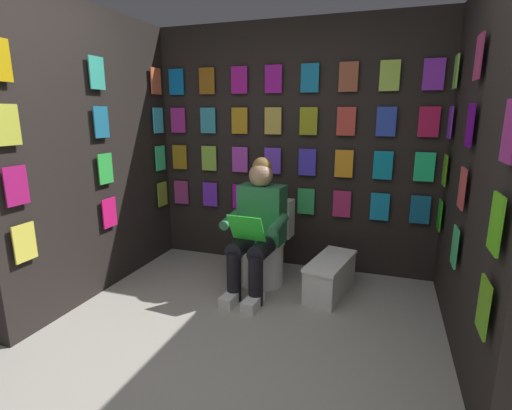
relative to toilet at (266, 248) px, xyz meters
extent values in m
plane|color=#9E998E|center=(-0.10, 1.62, -0.33)|extent=(30.00, 30.00, 0.00)
cube|color=black|center=(-0.10, -0.53, 0.89)|extent=(2.94, 0.10, 2.43)
cube|color=#963279|center=(1.14, -0.45, 0.37)|extent=(0.17, 0.01, 0.26)
cube|color=#6D2BD3|center=(0.78, -0.45, 0.37)|extent=(0.17, 0.01, 0.26)
cube|color=#B510C2|center=(0.43, -0.45, 0.37)|extent=(0.17, 0.01, 0.26)
cube|color=#6DA830|center=(0.08, -0.45, 0.37)|extent=(0.17, 0.01, 0.26)
cube|color=green|center=(-0.28, -0.45, 0.37)|extent=(0.17, 0.01, 0.26)
cube|color=#B4255E|center=(-0.63, -0.45, 0.37)|extent=(0.17, 0.01, 0.26)
cube|color=#128CC3|center=(-0.99, -0.45, 0.37)|extent=(0.17, 0.01, 0.26)
cube|color=#135F91|center=(-1.34, -0.45, 0.37)|extent=(0.17, 0.01, 0.26)
cube|color=#A27119|center=(1.14, -0.45, 0.77)|extent=(0.17, 0.01, 0.26)
cube|color=#8CBB3F|center=(0.78, -0.45, 0.77)|extent=(0.17, 0.01, 0.26)
cube|color=purple|center=(0.43, -0.45, 0.77)|extent=(0.17, 0.01, 0.26)
cube|color=#6839D7|center=(0.08, -0.45, 0.77)|extent=(0.17, 0.01, 0.26)
cube|color=#4134CD|center=(-0.28, -0.45, 0.77)|extent=(0.17, 0.01, 0.26)
cube|color=orange|center=(-0.63, -0.45, 0.77)|extent=(0.17, 0.01, 0.26)
cube|color=#0B8EB0|center=(-0.99, -0.45, 0.77)|extent=(0.17, 0.01, 0.26)
cube|color=#1DD67F|center=(-1.34, -0.45, 0.77)|extent=(0.17, 0.01, 0.26)
cube|color=#B02688|center=(1.14, -0.45, 1.16)|extent=(0.17, 0.01, 0.26)
cube|color=teal|center=(0.78, -0.45, 1.16)|extent=(0.17, 0.01, 0.26)
cube|color=#B88018|center=(0.43, -0.45, 1.16)|extent=(0.17, 0.01, 0.26)
cube|color=gold|center=(0.08, -0.45, 1.16)|extent=(0.17, 0.01, 0.26)
cube|color=olive|center=(-0.28, -0.45, 1.16)|extent=(0.17, 0.01, 0.26)
cube|color=#C53C32|center=(-0.63, -0.45, 1.16)|extent=(0.17, 0.01, 0.26)
cube|color=#2844B7|center=(-0.99, -0.45, 1.16)|extent=(0.17, 0.01, 0.26)
cube|color=#C11846|center=(-1.34, -0.45, 1.16)|extent=(0.17, 0.01, 0.26)
cube|color=#0C6BBE|center=(1.14, -0.45, 1.55)|extent=(0.17, 0.01, 0.26)
cube|color=#915614|center=(0.78, -0.45, 1.55)|extent=(0.17, 0.01, 0.26)
cube|color=#A3168A|center=(0.43, -0.45, 1.55)|extent=(0.17, 0.01, 0.26)
cube|color=#991390|center=(0.08, -0.45, 1.55)|extent=(0.17, 0.01, 0.26)
cube|color=#1173A3|center=(-0.28, -0.45, 1.55)|extent=(0.17, 0.01, 0.26)
cube|color=brown|center=(-0.63, -0.45, 1.55)|extent=(0.17, 0.01, 0.26)
cube|color=#A0C844|center=(-0.99, -0.45, 1.55)|extent=(0.17, 0.01, 0.26)
cube|color=purple|center=(-1.34, -0.45, 1.55)|extent=(0.17, 0.01, 0.26)
cube|color=black|center=(-1.57, 0.57, 0.89)|extent=(0.10, 2.10, 2.43)
cube|color=green|center=(-1.49, -0.29, 0.37)|extent=(0.01, 0.17, 0.26)
cube|color=#3FD674|center=(-1.49, 0.57, 0.37)|extent=(0.01, 0.17, 0.26)
cube|color=#60AD1B|center=(-1.49, 1.43, 0.37)|extent=(0.01, 0.17, 0.26)
cube|color=#5DA719|center=(-1.49, -0.29, 0.77)|extent=(0.01, 0.17, 0.26)
cube|color=#D54A48|center=(-1.49, 0.57, 0.77)|extent=(0.01, 0.17, 0.26)
cube|color=#58C41A|center=(-1.49, 1.43, 0.77)|extent=(0.01, 0.17, 0.26)
cube|color=purple|center=(-1.49, -0.29, 1.16)|extent=(0.01, 0.17, 0.26)
cube|color=#610A8D|center=(-1.49, 0.57, 1.16)|extent=(0.01, 0.17, 0.26)
cube|color=#9B2B7F|center=(-1.49, 1.43, 1.16)|extent=(0.01, 0.17, 0.26)
cube|color=#83E448|center=(-1.49, -0.29, 1.55)|extent=(0.01, 0.17, 0.26)
cube|color=#9D2F60|center=(-1.49, 0.57, 1.55)|extent=(0.01, 0.17, 0.26)
cube|color=black|center=(1.37, 0.57, 0.89)|extent=(0.10, 2.10, 2.43)
cube|color=#E7DA4A|center=(1.28, 1.43, 0.37)|extent=(0.01, 0.17, 0.26)
cube|color=#E5186C|center=(1.28, 0.57, 0.37)|extent=(0.01, 0.17, 0.26)
cube|color=olive|center=(1.28, -0.29, 0.37)|extent=(0.01, 0.17, 0.26)
cube|color=#A51761|center=(1.28, 1.43, 0.77)|extent=(0.01, 0.17, 0.26)
cube|color=green|center=(1.28, 0.57, 0.77)|extent=(0.01, 0.17, 0.26)
cube|color=#37EE91|center=(1.28, -0.29, 0.77)|extent=(0.01, 0.17, 0.26)
cube|color=gold|center=(1.28, 1.43, 1.16)|extent=(0.01, 0.17, 0.26)
cube|color=#1E6D92|center=(1.28, 0.57, 1.16)|extent=(0.01, 0.17, 0.26)
cube|color=#3BD5EE|center=(1.28, -0.29, 1.16)|extent=(0.01, 0.17, 0.26)
cube|color=teal|center=(1.28, 0.57, 1.55)|extent=(0.01, 0.17, 0.26)
cube|color=#E96639|center=(1.28, -0.29, 1.55)|extent=(0.01, 0.17, 0.26)
cylinder|color=white|center=(0.01, 0.08, -0.13)|extent=(0.38, 0.38, 0.40)
cylinder|color=white|center=(0.01, 0.08, 0.09)|extent=(0.41, 0.41, 0.02)
cube|color=white|center=(-0.01, -0.18, 0.25)|extent=(0.39, 0.21, 0.36)
cylinder|color=white|center=(-0.01, -0.09, 0.25)|extent=(0.39, 0.10, 0.39)
cube|color=#286B42|center=(0.01, 0.11, 0.36)|extent=(0.41, 0.25, 0.52)
sphere|color=tan|center=(0.01, 0.14, 0.71)|extent=(0.21, 0.21, 0.21)
sphere|color=olive|center=(0.01, 0.11, 0.78)|extent=(0.17, 0.17, 0.17)
cylinder|color=black|center=(-0.08, 0.31, 0.11)|extent=(0.18, 0.41, 0.15)
cylinder|color=black|center=(0.12, 0.30, 0.11)|extent=(0.18, 0.41, 0.15)
cylinder|color=black|center=(-0.07, 0.49, -0.11)|extent=(0.12, 0.12, 0.42)
cylinder|color=black|center=(0.13, 0.48, -0.11)|extent=(0.12, 0.12, 0.42)
cube|color=white|center=(-0.06, 0.55, -0.28)|extent=(0.13, 0.27, 0.09)
cube|color=white|center=(0.14, 0.54, -0.28)|extent=(0.13, 0.27, 0.09)
cylinder|color=#286B42|center=(-0.20, 0.30, 0.33)|extent=(0.11, 0.31, 0.13)
cylinder|color=#286B42|center=(0.24, 0.27, 0.33)|extent=(0.11, 0.31, 0.13)
cube|color=#2AE432|center=(0.03, 0.45, 0.32)|extent=(0.31, 0.15, 0.23)
cube|color=white|center=(-0.62, 0.09, -0.18)|extent=(0.38, 0.68, 0.30)
cube|color=white|center=(-0.62, 0.09, -0.02)|extent=(0.40, 0.71, 0.03)
camera|label=1|loc=(-1.02, 3.28, 1.23)|focal=27.00mm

